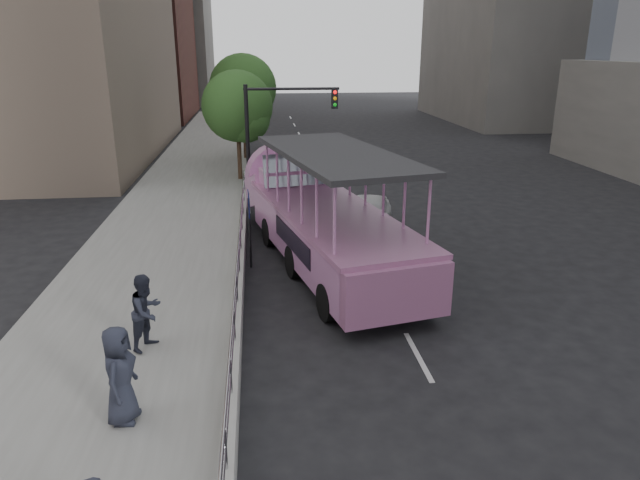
# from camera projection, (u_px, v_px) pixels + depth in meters

# --- Properties ---
(ground) EXTENTS (160.00, 160.00, 0.00)m
(ground) POSITION_uv_depth(u_px,v_px,m) (360.00, 319.00, 14.76)
(ground) COLOR black
(sidewalk) EXTENTS (5.50, 80.00, 0.30)m
(sidewalk) POSITION_uv_depth(u_px,v_px,m) (180.00, 215.00, 23.54)
(sidewalk) COLOR gray
(sidewalk) RESTS_ON ground
(kerb_wall) EXTENTS (0.24, 30.00, 0.36)m
(kerb_wall) POSITION_uv_depth(u_px,v_px,m) (239.00, 278.00, 16.17)
(kerb_wall) COLOR #ABAAA5
(kerb_wall) RESTS_ON sidewalk
(guardrail) EXTENTS (0.07, 22.00, 0.71)m
(guardrail) POSITION_uv_depth(u_px,v_px,m) (238.00, 256.00, 15.96)
(guardrail) COLOR #ACABB0
(guardrail) RESTS_ON kerb_wall
(duck_boat) EXTENTS (5.16, 11.87, 3.84)m
(duck_boat) POSITION_uv_depth(u_px,v_px,m) (319.00, 217.00, 18.63)
(duck_boat) COLOR black
(duck_boat) RESTS_ON ground
(car) EXTENTS (2.69, 4.42, 1.41)m
(car) POSITION_uv_depth(u_px,v_px,m) (368.00, 216.00, 21.42)
(car) COLOR silver
(car) RESTS_ON ground
(pedestrian_mid) EXTENTS (0.99, 1.06, 1.73)m
(pedestrian_mid) POSITION_uv_depth(u_px,v_px,m) (147.00, 312.00, 12.53)
(pedestrian_mid) COLOR #242735
(pedestrian_mid) RESTS_ON sidewalk
(pedestrian_far) EXTENTS (0.69, 0.96, 1.83)m
(pedestrian_far) POSITION_uv_depth(u_px,v_px,m) (120.00, 375.00, 10.00)
(pedestrian_far) COLOR #242735
(pedestrian_far) RESTS_ON sidewalk
(parking_sign) EXTENTS (0.08, 0.57, 2.51)m
(parking_sign) POSITION_uv_depth(u_px,v_px,m) (249.00, 219.00, 17.78)
(parking_sign) COLOR black
(parking_sign) RESTS_ON ground
(traffic_signal) EXTENTS (4.20, 0.32, 5.20)m
(traffic_signal) POSITION_uv_depth(u_px,v_px,m) (274.00, 124.00, 25.25)
(traffic_signal) COLOR black
(traffic_signal) RESTS_ON ground
(street_tree_near) EXTENTS (3.52, 3.52, 5.72)m
(street_tree_near) POSITION_uv_depth(u_px,v_px,m) (239.00, 109.00, 28.21)
(street_tree_near) COLOR #39261A
(street_tree_near) RESTS_ON ground
(street_tree_far) EXTENTS (3.97, 3.97, 6.45)m
(street_tree_far) POSITION_uv_depth(u_px,v_px,m) (245.00, 91.00, 33.73)
(street_tree_far) COLOR #39261A
(street_tree_far) RESTS_ON ground
(midrise_stone_b) EXTENTS (16.00, 14.00, 20.00)m
(midrise_stone_b) POSITION_uv_depth(u_px,v_px,m) (143.00, 20.00, 70.22)
(midrise_stone_b) COLOR slate
(midrise_stone_b) RESTS_ON ground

